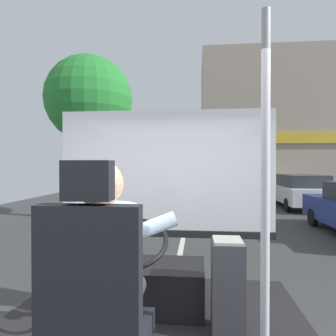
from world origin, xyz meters
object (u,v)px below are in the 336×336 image
at_px(parked_car_silver, 276,185).
at_px(fare_box, 227,287).
at_px(parked_car_charcoal, 256,179).
at_px(bus_driver, 103,263).
at_px(steering_console, 144,284).
at_px(driver_seat, 96,318).
at_px(parked_car_white, 300,191).
at_px(handrail_pole, 265,220).

bearing_deg(parked_car_silver, fare_box, -105.52).
bearing_deg(parked_car_charcoal, bus_driver, -102.77).
bearing_deg(steering_console, driver_seat, -90.00).
distance_m(steering_console, parked_car_silver, 16.25).
distance_m(parked_car_white, parked_car_charcoal, 10.11).
relative_size(handrail_pole, parked_car_white, 0.49).
height_order(driver_seat, parked_car_charcoal, driver_seat).
distance_m(fare_box, parked_car_silver, 16.37).
xyz_separation_m(bus_driver, fare_box, (0.72, 0.83, -0.44)).
relative_size(driver_seat, handrail_pole, 0.64).
xyz_separation_m(driver_seat, handrail_pole, (0.82, 0.12, 0.47)).
bearing_deg(fare_box, parked_car_silver, 74.48).
distance_m(bus_driver, parked_car_charcoal, 22.86).
bearing_deg(parked_car_white, parked_car_charcoal, 89.92).
bearing_deg(driver_seat, bus_driver, 90.00).
relative_size(driver_seat, parked_car_silver, 0.32).
xyz_separation_m(bus_driver, parked_car_charcoal, (5.05, 22.28, -0.70)).
relative_size(steering_console, fare_box, 1.49).
bearing_deg(parked_car_white, driver_seat, -112.32).
height_order(parked_car_silver, parked_car_charcoal, parked_car_charcoal).
relative_size(bus_driver, parked_car_white, 0.20).
relative_size(handrail_pole, fare_box, 2.81).
relative_size(steering_console, handrail_pole, 0.53).
bearing_deg(steering_console, fare_box, -25.50).
bearing_deg(driver_seat, parked_car_silver, 73.02).
bearing_deg(handrail_pole, fare_box, 97.23).
height_order(bus_driver, steering_console, bus_driver).
bearing_deg(driver_seat, parked_car_charcoal, 77.28).
height_order(fare_box, parked_car_silver, fare_box).
height_order(handrail_pole, parked_car_silver, handrail_pole).
height_order(steering_console, fare_box, steering_console).
relative_size(bus_driver, parked_car_silver, 0.20).
distance_m(fare_box, parked_car_white, 12.14).
bearing_deg(fare_box, steering_console, 154.50).
height_order(driver_seat, parked_car_white, driver_seat).
height_order(bus_driver, handrail_pole, handrail_pole).
bearing_deg(handrail_pole, parked_car_charcoal, 79.25).
relative_size(fare_box, parked_car_white, 0.17).
distance_m(driver_seat, fare_box, 1.19).
bearing_deg(bus_driver, parked_car_white, 67.52).
height_order(fare_box, parked_car_white, parked_car_white).
xyz_separation_m(handrail_pole, parked_car_silver, (4.28, 16.58, -0.99)).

